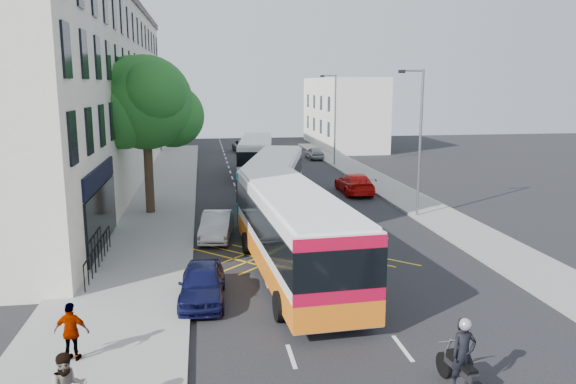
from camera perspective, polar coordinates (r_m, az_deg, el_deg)
name	(u,v)px	position (r m, az deg, el deg)	size (l,w,h in m)	color
ground	(371,307)	(19.42, 8.47, -11.51)	(120.00, 120.00, 0.00)	black
pavement_left	(151,213)	(33.07, -13.77, -2.11)	(5.00, 70.00, 0.15)	gray
pavement_right	(417,204)	(35.39, 12.99, -1.22)	(3.00, 70.00, 0.15)	gray
terrace_main	(78,92)	(42.47, -20.59, 9.45)	(8.30, 45.00, 13.50)	beige
terrace_far	(131,103)	(72.65, -15.63, 8.71)	(8.00, 20.00, 10.00)	silver
building_right	(342,112)	(67.24, 5.54, 8.05)	(6.00, 18.00, 8.00)	silver
street_tree	(145,104)	(32.24, -14.30, 8.70)	(6.30, 5.70, 8.80)	#382619
lamp_near	(419,135)	(31.47, 13.13, 5.65)	(1.45, 0.15, 8.00)	slate
lamp_far	(334,115)	(50.55, 4.69, 7.81)	(1.45, 0.15, 8.00)	slate
railings	(98,253)	(23.76, -18.72, -5.91)	(0.08, 5.60, 1.14)	black
bus_near	(294,232)	(21.59, 0.57, -4.09)	(3.55, 12.13, 3.37)	silver
bus_mid	(274,181)	(33.41, -1.40, 1.14)	(5.18, 11.61, 3.18)	silver
bus_far	(256,156)	(45.88, -3.26, 3.72)	(3.83, 10.98, 3.02)	silver
motorbike	(463,358)	(14.65, 17.31, -15.82)	(0.71, 2.18, 1.93)	black
parked_car_blue	(202,283)	(19.70, -8.71, -9.16)	(1.53, 3.81, 1.30)	#0D1037
parked_car_silver	(217,226)	(27.26, -7.27, -3.43)	(1.36, 3.90, 1.29)	#B7BBC0
red_hatchback	(355,183)	(38.43, 6.77, 0.89)	(1.96, 4.83, 1.40)	red
distant_car_grey	(244,146)	(61.82, -4.52, 4.69)	(2.10, 4.56, 1.27)	#43464B
distant_car_silver	(314,153)	(55.75, 2.70, 3.99)	(1.42, 3.54, 1.21)	#989B9F
pedestrian_far	(72,332)	(16.28, -21.12, -13.10)	(0.94, 0.39, 1.60)	gray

